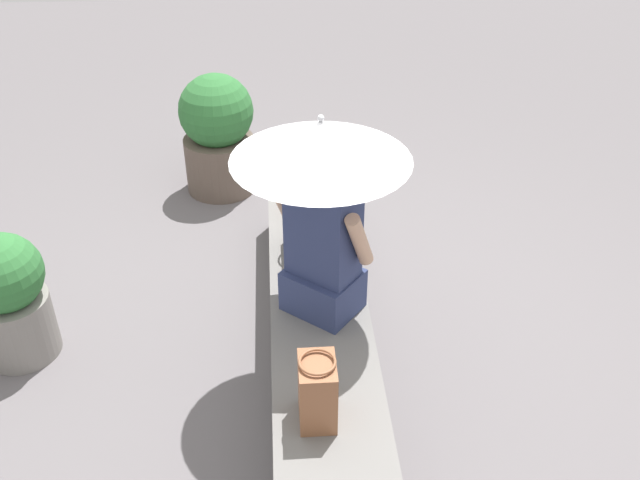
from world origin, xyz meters
The scene contains 9 objects.
ground_plane centered at (0.00, 0.00, 0.00)m, with size 14.00×14.00×0.00m, color #605B5E.
stone_bench centered at (0.00, 0.00, 0.20)m, with size 2.46×0.49×0.40m, color slate.
person_seated centered at (-0.17, -0.02, 0.79)m, with size 0.45×0.49×0.90m.
parasol centered at (-0.16, -0.01, 1.32)m, with size 0.81×0.81×1.04m.
handbag_black centered at (-0.89, 0.06, 0.56)m, with size 0.20×0.15×0.32m.
tote_bag_canvas centered at (0.77, 0.00, 0.53)m, with size 0.25×0.19×0.26m.
shoulder_bag_spare centered at (0.34, 0.03, 0.54)m, with size 0.29×0.21×0.28m.
planter_near centered at (1.79, 0.60, 0.45)m, with size 0.53×0.53×0.89m.
planter_far centered at (0.06, 1.60, 0.38)m, with size 0.42×0.42×0.74m.
Camera 1 is at (-2.91, 0.19, 2.67)m, focal length 39.79 mm.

